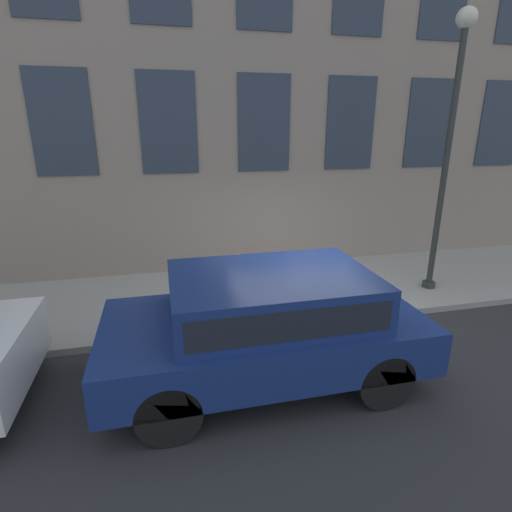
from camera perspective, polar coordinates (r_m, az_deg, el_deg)
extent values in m
plane|color=#2D2D30|center=(7.19, 7.36, -10.11)|extent=(80.00, 80.00, 0.00)
cube|color=#9E9B93|center=(8.51, 3.66, -4.93)|extent=(3.16, 60.00, 0.12)
cube|color=gray|center=(9.79, 0.98, 31.60)|extent=(0.30, 40.00, 11.35)
cube|color=#2D3847|center=(12.48, 31.50, 15.77)|extent=(0.03, 1.19, 2.07)
cube|color=#2D3847|center=(11.15, 23.46, 16.92)|extent=(0.03, 1.19, 2.07)
cube|color=#2D3847|center=(10.07, 13.35, 17.91)|extent=(0.03, 1.19, 2.07)
cube|color=#2D3847|center=(9.34, 1.17, 18.39)|extent=(0.03, 1.19, 2.07)
cube|color=#2D3847|center=(9.05, -12.41, 18.02)|extent=(0.03, 1.19, 2.07)
cube|color=#2D3847|center=(9.23, -26.03, 16.69)|extent=(0.03, 1.19, 2.07)
cylinder|color=red|center=(7.33, 2.62, -8.16)|extent=(0.33, 0.33, 0.04)
cylinder|color=red|center=(7.18, 2.65, -5.71)|extent=(0.24, 0.24, 0.72)
sphere|color=maroon|center=(7.05, 2.70, -3.02)|extent=(0.25, 0.25, 0.25)
cylinder|color=black|center=(7.02, 2.70, -2.44)|extent=(0.08, 0.08, 0.10)
cylinder|color=red|center=(7.20, 3.98, -4.95)|extent=(0.09, 0.10, 0.09)
cylinder|color=red|center=(7.11, 1.33, -5.21)|extent=(0.09, 0.10, 0.09)
cylinder|color=navy|center=(7.35, -2.50, -5.99)|extent=(0.08, 0.08, 0.53)
cylinder|color=navy|center=(7.44, -2.66, -5.66)|extent=(0.08, 0.08, 0.53)
cube|color=#1E59A5|center=(7.22, -2.63, -2.48)|extent=(0.14, 0.10, 0.39)
cylinder|color=#1E59A5|center=(7.12, -2.48, -2.68)|extent=(0.06, 0.06, 0.38)
cylinder|color=#1E59A5|center=(7.31, -2.78, -2.13)|extent=(0.06, 0.06, 0.38)
sphere|color=#8C6647|center=(7.13, -2.66, -0.33)|extent=(0.18, 0.18, 0.18)
cylinder|color=black|center=(4.80, -12.38, -21.03)|extent=(0.24, 0.74, 0.74)
cylinder|color=black|center=(6.34, -12.84, -10.70)|extent=(0.24, 0.74, 0.74)
cylinder|color=black|center=(5.43, 17.79, -16.46)|extent=(0.24, 0.74, 0.74)
cylinder|color=black|center=(6.82, 9.97, -8.35)|extent=(0.24, 0.74, 0.74)
cube|color=navy|center=(5.53, 1.09, -11.22)|extent=(2.07, 4.23, 0.59)
cube|color=navy|center=(5.29, 2.24, -5.51)|extent=(1.82, 2.62, 0.59)
cube|color=#1E232D|center=(5.29, 2.24, -5.51)|extent=(1.83, 2.41, 0.37)
cylinder|color=#2D332D|center=(9.25, 23.42, -3.73)|extent=(0.26, 0.26, 0.12)
cylinder|color=#2D332D|center=(8.72, 25.40, 11.21)|extent=(0.12, 0.12, 4.95)
sphere|color=silver|center=(8.88, 27.89, 27.90)|extent=(0.36, 0.36, 0.36)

